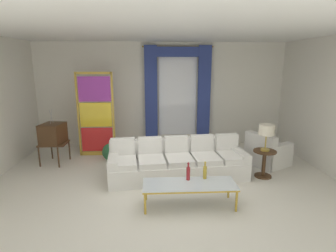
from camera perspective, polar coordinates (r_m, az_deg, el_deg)
name	(u,v)px	position (r m, az deg, el deg)	size (l,w,h in m)	color
ground_plane	(166,188)	(5.53, -0.39, -12.84)	(16.00, 16.00, 0.00)	silver
wall_rear	(161,95)	(8.08, -1.42, 6.61)	(8.00, 0.12, 3.00)	white
wall_right	(335,107)	(6.85, 31.64, 3.46)	(0.12, 7.00, 3.00)	white
ceiling_slab	(164,32)	(5.80, -0.83, 19.07)	(8.00, 7.60, 0.04)	white
curtained_window	(178,87)	(7.92, 2.04, 8.22)	(2.00, 0.17, 2.70)	white
couch_white_long	(177,163)	(5.94, 2.00, -7.71)	(2.99, 1.20, 0.86)	white
coffee_table	(189,185)	(4.77, 4.54, -12.31)	(1.59, 0.56, 0.41)	silver
bottle_blue_decanter	(188,173)	(4.84, 4.27, -9.77)	(0.07, 0.07, 0.33)	maroon
bottle_crystal_tall	(205,172)	(4.92, 7.76, -9.49)	(0.07, 0.07, 0.32)	gold
vintage_tv	(53,134)	(7.14, -23.03, -1.64)	(0.62, 0.67, 1.35)	#472D19
armchair_white	(267,153)	(7.01, 20.00, -5.40)	(1.10, 1.10, 0.80)	white
stained_glass_divider	(96,116)	(7.32, -14.90, 1.96)	(0.95, 0.05, 2.20)	gold
peacock_figurine	(110,153)	(6.99, -12.07, -5.50)	(0.44, 0.60, 0.50)	beige
round_side_table	(264,161)	(6.24, 19.52, -6.98)	(0.48, 0.48, 0.59)	#472D19
table_lamp_brass	(267,131)	(6.05, 20.01, -0.98)	(0.32, 0.32, 0.57)	#B29338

